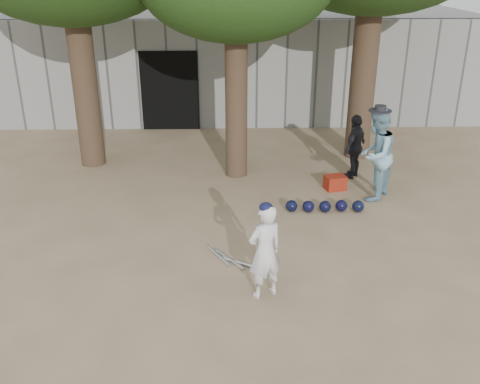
{
  "coord_description": "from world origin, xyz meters",
  "views": [
    {
      "loc": [
        0.4,
        -7.08,
        4.46
      ],
      "look_at": [
        0.6,
        1.0,
        0.95
      ],
      "focal_mm": 40.0,
      "sensor_mm": 36.0,
      "label": 1
    }
  ],
  "objects_px": {
    "boy_player": "(265,252)",
    "spectator_blue": "(375,155)",
    "spectator_dark": "(355,146)",
    "red_bag": "(335,183)"
  },
  "relations": [
    {
      "from": "boy_player",
      "to": "spectator_dark",
      "type": "relative_size",
      "value": 1.0
    },
    {
      "from": "boy_player",
      "to": "spectator_blue",
      "type": "xyz_separation_m",
      "value": [
        2.42,
        3.4,
        0.21
      ]
    },
    {
      "from": "spectator_blue",
      "to": "boy_player",
      "type": "bearing_deg",
      "value": -1.78
    },
    {
      "from": "spectator_blue",
      "to": "spectator_dark",
      "type": "relative_size",
      "value": 1.3
    },
    {
      "from": "spectator_dark",
      "to": "red_bag",
      "type": "xyz_separation_m",
      "value": [
        -0.53,
        -0.7,
        -0.56
      ]
    },
    {
      "from": "boy_player",
      "to": "spectator_blue",
      "type": "height_order",
      "value": "spectator_blue"
    },
    {
      "from": "spectator_blue",
      "to": "spectator_dark",
      "type": "bearing_deg",
      "value": -139.89
    },
    {
      "from": "boy_player",
      "to": "red_bag",
      "type": "distance_m",
      "value": 4.27
    },
    {
      "from": "boy_player",
      "to": "spectator_dark",
      "type": "bearing_deg",
      "value": -143.31
    },
    {
      "from": "spectator_blue",
      "to": "red_bag",
      "type": "relative_size",
      "value": 4.41
    }
  ]
}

